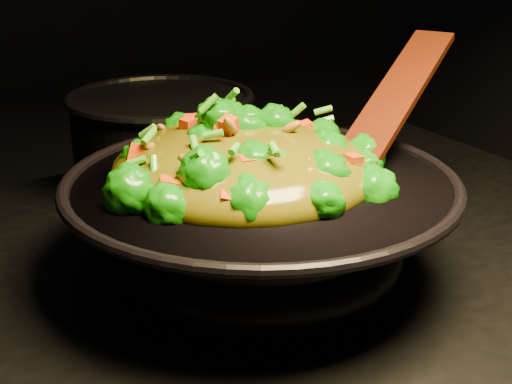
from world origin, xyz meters
TOP-DOWN VIEW (x-y plane):
  - wok at (0.07, 0.03)m, footprint 0.50×0.50m
  - stir_fry at (0.07, 0.06)m, footprint 0.28×0.28m
  - spatula at (0.23, 0.04)m, footprint 0.28×0.19m
  - back_pot at (0.09, 0.32)m, footprint 0.27×0.27m

SIDE VIEW (x-z plane):
  - wok at x=0.07m, z-range 0.90..1.01m
  - back_pot at x=0.09m, z-range 0.90..1.04m
  - stir_fry at x=0.07m, z-range 1.01..1.10m
  - spatula at x=0.23m, z-range 1.00..1.12m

